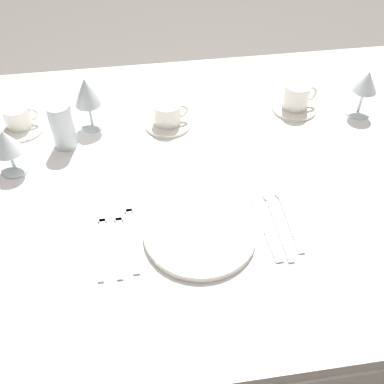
{
  "coord_description": "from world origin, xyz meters",
  "views": [
    {
      "loc": [
        -0.11,
        -0.87,
        1.56
      ],
      "look_at": [
        0.01,
        -0.09,
        0.76
      ],
      "focal_mm": 43.72,
      "sensor_mm": 36.0,
      "label": 1
    }
  ],
  "objects_px": {
    "dinner_plate": "(200,233)",
    "drink_tumbler": "(63,128)",
    "coffee_cup_far": "(297,96)",
    "dinner_knife": "(265,224)",
    "coffee_cup_left": "(18,116)",
    "wine_glass_centre": "(6,144)",
    "fork_salad": "(102,240)",
    "wine_glass_right": "(87,93)",
    "fork_inner": "(119,238)",
    "wine_glass_left": "(366,85)",
    "spoon_dessert": "(286,210)",
    "coffee_cup_right": "(168,113)",
    "spoon_soup": "(275,215)",
    "fork_outer": "(131,231)"
  },
  "relations": [
    {
      "from": "coffee_cup_left",
      "to": "wine_glass_centre",
      "type": "xyz_separation_m",
      "value": [
        0.0,
        -0.18,
        0.05
      ]
    },
    {
      "from": "spoon_dessert",
      "to": "coffee_cup_right",
      "type": "relative_size",
      "value": 2.08
    },
    {
      "from": "coffee_cup_far",
      "to": "wine_glass_left",
      "type": "height_order",
      "value": "wine_glass_left"
    },
    {
      "from": "coffee_cup_left",
      "to": "drink_tumbler",
      "type": "height_order",
      "value": "drink_tumbler"
    },
    {
      "from": "coffee_cup_left",
      "to": "wine_glass_left",
      "type": "relative_size",
      "value": 0.69
    },
    {
      "from": "coffee_cup_right",
      "to": "drink_tumbler",
      "type": "xyz_separation_m",
      "value": [
        -0.29,
        -0.05,
        0.02
      ]
    },
    {
      "from": "dinner_plate",
      "to": "fork_inner",
      "type": "distance_m",
      "value": 0.18
    },
    {
      "from": "fork_inner",
      "to": "coffee_cup_right",
      "type": "height_order",
      "value": "coffee_cup_right"
    },
    {
      "from": "fork_inner",
      "to": "dinner_knife",
      "type": "distance_m",
      "value": 0.33
    },
    {
      "from": "fork_inner",
      "to": "spoon_soup",
      "type": "relative_size",
      "value": 0.91
    },
    {
      "from": "fork_inner",
      "to": "fork_salad",
      "type": "xyz_separation_m",
      "value": [
        -0.04,
        0.0,
        0.0
      ]
    },
    {
      "from": "spoon_soup",
      "to": "drink_tumbler",
      "type": "bearing_deg",
      "value": 145.7
    },
    {
      "from": "coffee_cup_left",
      "to": "wine_glass_centre",
      "type": "bearing_deg",
      "value": -88.9
    },
    {
      "from": "fork_salad",
      "to": "coffee_cup_far",
      "type": "relative_size",
      "value": 2.05
    },
    {
      "from": "fork_outer",
      "to": "coffee_cup_left",
      "type": "distance_m",
      "value": 0.52
    },
    {
      "from": "dinner_plate",
      "to": "coffee_cup_far",
      "type": "distance_m",
      "value": 0.57
    },
    {
      "from": "dinner_plate",
      "to": "spoon_dessert",
      "type": "relative_size",
      "value": 1.23
    },
    {
      "from": "spoon_dessert",
      "to": "wine_glass_right",
      "type": "bearing_deg",
      "value": 138.64
    },
    {
      "from": "spoon_soup",
      "to": "coffee_cup_right",
      "type": "height_order",
      "value": "coffee_cup_right"
    },
    {
      "from": "dinner_knife",
      "to": "wine_glass_left",
      "type": "bearing_deg",
      "value": 44.98
    },
    {
      "from": "spoon_soup",
      "to": "spoon_dessert",
      "type": "height_order",
      "value": "same"
    },
    {
      "from": "fork_inner",
      "to": "wine_glass_centre",
      "type": "relative_size",
      "value": 1.6
    },
    {
      "from": "coffee_cup_left",
      "to": "wine_glass_centre",
      "type": "relative_size",
      "value": 0.76
    },
    {
      "from": "wine_glass_right",
      "to": "drink_tumbler",
      "type": "relative_size",
      "value": 1.21
    },
    {
      "from": "fork_salad",
      "to": "wine_glass_right",
      "type": "distance_m",
      "value": 0.44
    },
    {
      "from": "spoon_soup",
      "to": "spoon_dessert",
      "type": "bearing_deg",
      "value": 18.17
    },
    {
      "from": "fork_outer",
      "to": "wine_glass_centre",
      "type": "bearing_deg",
      "value": 138.54
    },
    {
      "from": "wine_glass_right",
      "to": "drink_tumbler",
      "type": "height_order",
      "value": "wine_glass_right"
    },
    {
      "from": "spoon_soup",
      "to": "fork_salad",
      "type": "bearing_deg",
      "value": -177.82
    },
    {
      "from": "fork_inner",
      "to": "wine_glass_left",
      "type": "distance_m",
      "value": 0.81
    },
    {
      "from": "wine_glass_left",
      "to": "wine_glass_right",
      "type": "height_order",
      "value": "wine_glass_right"
    },
    {
      "from": "dinner_plate",
      "to": "drink_tumbler",
      "type": "distance_m",
      "value": 0.48
    },
    {
      "from": "coffee_cup_far",
      "to": "dinner_knife",
      "type": "bearing_deg",
      "value": -115.48
    },
    {
      "from": "spoon_dessert",
      "to": "drink_tumbler",
      "type": "relative_size",
      "value": 1.6
    },
    {
      "from": "dinner_plate",
      "to": "spoon_soup",
      "type": "height_order",
      "value": "dinner_plate"
    },
    {
      "from": "coffee_cup_right",
      "to": "fork_inner",
      "type": "bearing_deg",
      "value": -111.24
    },
    {
      "from": "dinner_plate",
      "to": "spoon_soup",
      "type": "bearing_deg",
      "value": 10.58
    },
    {
      "from": "spoon_dessert",
      "to": "drink_tumbler",
      "type": "distance_m",
      "value": 0.62
    },
    {
      "from": "coffee_cup_right",
      "to": "spoon_dessert",
      "type": "bearing_deg",
      "value": -57.63
    },
    {
      "from": "coffee_cup_far",
      "to": "wine_glass_centre",
      "type": "height_order",
      "value": "wine_glass_centre"
    },
    {
      "from": "fork_salad",
      "to": "fork_outer",
      "type": "bearing_deg",
      "value": 13.19
    },
    {
      "from": "fork_inner",
      "to": "spoon_soup",
      "type": "height_order",
      "value": "spoon_soup"
    },
    {
      "from": "dinner_plate",
      "to": "fork_salad",
      "type": "xyz_separation_m",
      "value": [
        -0.22,
        0.02,
        -0.01
      ]
    },
    {
      "from": "fork_outer",
      "to": "wine_glass_centre",
      "type": "relative_size",
      "value": 1.72
    },
    {
      "from": "wine_glass_centre",
      "to": "wine_glass_right",
      "type": "bearing_deg",
      "value": 38.62
    },
    {
      "from": "dinner_knife",
      "to": "spoon_dessert",
      "type": "relative_size",
      "value": 1.12
    },
    {
      "from": "drink_tumbler",
      "to": "spoon_dessert",
      "type": "bearing_deg",
      "value": -31.9
    },
    {
      "from": "coffee_cup_left",
      "to": "drink_tumbler",
      "type": "distance_m",
      "value": 0.16
    },
    {
      "from": "fork_salad",
      "to": "coffee_cup_far",
      "type": "height_order",
      "value": "coffee_cup_far"
    },
    {
      "from": "dinner_knife",
      "to": "wine_glass_right",
      "type": "xyz_separation_m",
      "value": [
        -0.39,
        0.43,
        0.11
      ]
    }
  ]
}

